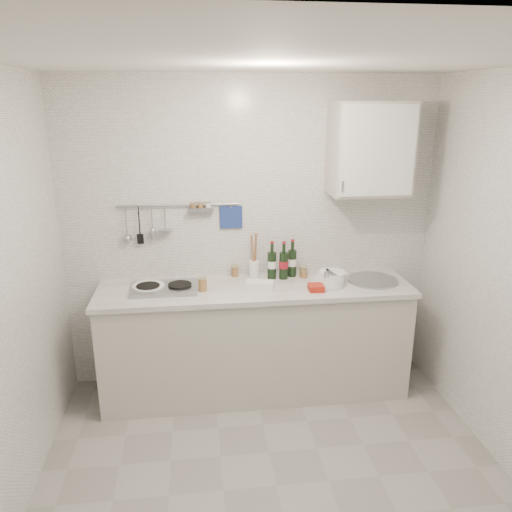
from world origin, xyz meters
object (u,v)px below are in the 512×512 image
at_px(wine_bottles, 283,260).
at_px(utensil_crock, 254,267).
at_px(plate_stack_hob, 147,288).
at_px(plate_stack_sink, 330,278).
at_px(wall_cabinet, 370,149).

height_order(wine_bottles, utensil_crock, utensil_crock).
relative_size(plate_stack_hob, plate_stack_sink, 0.96).
bearing_deg(wall_cabinet, plate_stack_hob, -176.56).
relative_size(plate_stack_hob, wine_bottles, 0.85).
bearing_deg(wine_bottles, plate_stack_sink, -29.73).
height_order(wall_cabinet, wine_bottles, wall_cabinet).
distance_m(plate_stack_hob, plate_stack_sink, 1.42).
bearing_deg(plate_stack_sink, wall_cabinet, 26.07).
distance_m(wine_bottles, utensil_crock, 0.24).
bearing_deg(plate_stack_hob, wall_cabinet, 3.44).
height_order(wall_cabinet, plate_stack_sink, wall_cabinet).
height_order(wall_cabinet, plate_stack_hob, wall_cabinet).
relative_size(plate_stack_sink, wine_bottles, 0.88).
height_order(plate_stack_sink, wine_bottles, wine_bottles).
height_order(plate_stack_hob, plate_stack_sink, plate_stack_sink).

